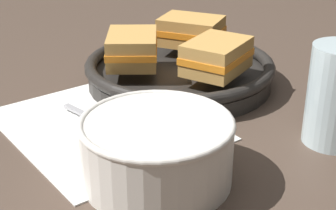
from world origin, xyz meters
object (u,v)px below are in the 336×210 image
(skillet, at_px, (180,71))
(sandwich_near_left, at_px, (217,56))
(spoon, at_px, (122,133))
(sandwich_near_right, at_px, (191,31))
(soup_bowl, at_px, (157,146))
(sandwich_far_left, at_px, (132,48))

(skillet, bearing_deg, sandwich_near_left, 5.37)
(spoon, relative_size, sandwich_near_left, 1.39)
(sandwich_near_right, bearing_deg, soup_bowl, -45.83)
(sandwich_near_left, xyz_separation_m, sandwich_far_left, (-0.10, -0.08, 0.00))
(skillet, bearing_deg, sandwich_near_right, 126.76)
(sandwich_near_left, relative_size, sandwich_near_right, 0.97)
(sandwich_near_right, bearing_deg, skillet, -53.24)
(spoon, height_order, sandwich_near_right, sandwich_near_right)
(soup_bowl, relative_size, spoon, 0.99)
(spoon, distance_m, sandwich_near_right, 0.28)
(sandwich_far_left, bearing_deg, sandwich_near_right, 96.77)
(sandwich_near_left, relative_size, sandwich_far_left, 0.96)
(spoon, height_order, skillet, skillet)
(sandwich_near_left, bearing_deg, sandwich_far_left, -143.23)
(soup_bowl, distance_m, sandwich_near_left, 0.24)
(spoon, bearing_deg, sandwich_far_left, 132.04)
(sandwich_near_left, height_order, sandwich_near_right, same)
(skillet, distance_m, sandwich_near_left, 0.09)
(sandwich_near_left, bearing_deg, skillet, -174.63)
(spoon, bearing_deg, sandwich_near_left, 88.48)
(spoon, relative_size, sandwich_near_right, 1.35)
(spoon, bearing_deg, sandwich_near_right, 112.72)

